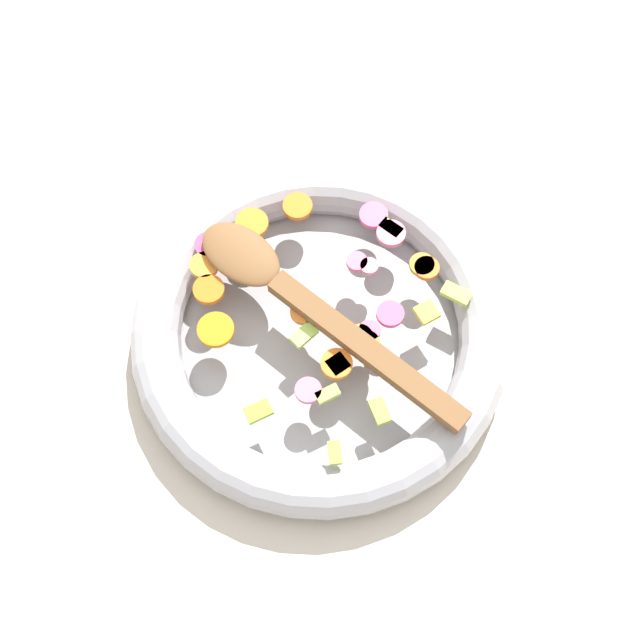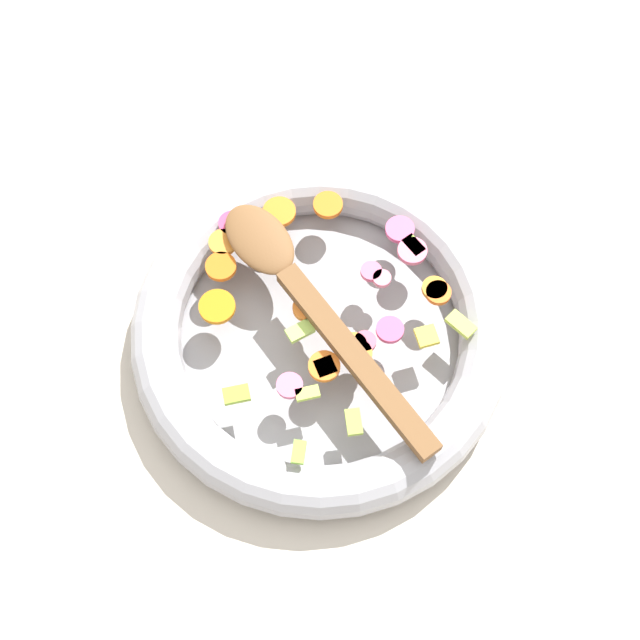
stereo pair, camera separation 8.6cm
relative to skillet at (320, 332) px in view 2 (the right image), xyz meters
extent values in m
plane|color=beige|center=(0.00, 0.00, -0.02)|extent=(4.00, 4.00, 0.00)
cylinder|color=gray|center=(0.00, 0.00, -0.02)|extent=(0.33, 0.33, 0.01)
torus|color=#9E9EA5|center=(0.00, 0.00, 0.00)|extent=(0.38, 0.38, 0.05)
cylinder|color=orange|center=(0.04, 0.12, 0.03)|extent=(0.03, 0.03, 0.01)
cylinder|color=orange|center=(0.12, 0.04, 0.03)|extent=(0.04, 0.04, 0.01)
cylinder|color=orange|center=(0.07, -0.09, 0.03)|extent=(0.03, 0.03, 0.01)
cylinder|color=orange|center=(0.09, 0.08, 0.03)|extent=(0.04, 0.04, 0.01)
cylinder|color=orange|center=(0.07, -0.10, 0.03)|extent=(0.03, 0.03, 0.01)
cylinder|color=orange|center=(-0.01, -0.04, 0.03)|extent=(0.03, 0.03, 0.01)
cylinder|color=orange|center=(0.01, 0.11, 0.03)|extent=(0.04, 0.04, 0.01)
cylinder|color=orange|center=(-0.02, -0.05, 0.03)|extent=(0.04, 0.04, 0.01)
cylinder|color=orange|center=(0.01, 0.02, 0.03)|extent=(0.03, 0.03, 0.01)
cylinder|color=orange|center=(-0.04, -0.02, 0.03)|extent=(0.03, 0.03, 0.01)
cylinder|color=orange|center=(-0.03, 0.10, 0.03)|extent=(0.04, 0.04, 0.01)
cube|color=#8FB738|center=(0.11, -0.06, 0.03)|extent=(0.02, 0.03, 0.01)
cube|color=#BCD74C|center=(0.05, -0.13, 0.03)|extent=(0.02, 0.03, 0.01)
cube|color=#89AC32|center=(-0.10, 0.04, 0.03)|extent=(0.03, 0.03, 0.01)
cube|color=#81B63D|center=(-0.13, -0.03, 0.03)|extent=(0.02, 0.02, 0.01)
cube|color=#B8D84E|center=(-0.07, -0.02, 0.03)|extent=(0.02, 0.02, 0.01)
cube|color=#95B141|center=(-0.08, -0.07, 0.03)|extent=(0.03, 0.02, 0.01)
cube|color=#ABD65B|center=(-0.02, 0.01, 0.03)|extent=(0.03, 0.03, 0.01)
cylinder|color=#E1577E|center=(0.07, -0.03, 0.03)|extent=(0.02, 0.02, 0.01)
cylinder|color=#D2526E|center=(-0.01, -0.05, 0.03)|extent=(0.02, 0.02, 0.01)
cylinder|color=#D44878|center=(0.01, -0.07, 0.03)|extent=(0.04, 0.04, 0.01)
cylinder|color=#DF7089|center=(0.06, -0.04, 0.03)|extent=(0.02, 0.02, 0.01)
cylinder|color=#E04E84|center=(0.12, -0.04, 0.03)|extent=(0.04, 0.04, 0.01)
cylinder|color=#E16790|center=(-0.07, 0.00, 0.03)|extent=(0.04, 0.04, 0.01)
cylinder|color=#E96787|center=(0.10, -0.06, 0.03)|extent=(0.04, 0.04, 0.01)
cylinder|color=#D43F6C|center=(0.06, 0.12, 0.03)|extent=(0.04, 0.04, 0.01)
cube|color=yellow|center=(0.02, -0.10, 0.03)|extent=(0.03, 0.03, 0.01)
cube|color=yellow|center=(-0.04, -0.02, 0.03)|extent=(0.03, 0.03, 0.01)
cube|color=brown|center=(-0.03, -0.05, 0.04)|extent=(0.14, 0.21, 0.01)
ellipsoid|color=brown|center=(0.05, 0.09, 0.04)|extent=(0.09, 0.11, 0.01)
camera|label=1|loc=(-0.35, -0.05, 0.81)|focal=50.00mm
camera|label=2|loc=(-0.33, -0.14, 0.81)|focal=50.00mm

